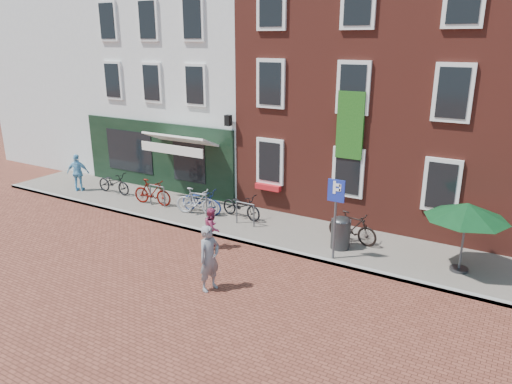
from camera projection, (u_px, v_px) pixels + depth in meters
The scene contains 17 objects.
ground at pixel (214, 236), 15.91m from camera, with size 80.00×80.00×0.00m, color brown.
sidewalk at pixel (262, 226), 16.65m from camera, with size 24.00×3.00×0.10m, color slate.
building_stucco at pixel (210, 79), 22.71m from camera, with size 8.00×8.00×9.00m, color silver.
building_brick_mid at pixel (352, 73), 19.17m from camera, with size 6.00×8.00×10.00m, color maroon.
filler_left at pixel (100, 73), 26.33m from camera, with size 7.00×8.00×9.00m, color silver.
litter_bin at pixel (341, 231), 14.63m from camera, with size 0.59×0.59×1.09m.
parking_sign at pixel (336, 205), 13.58m from camera, with size 0.50×0.08×2.43m.
parasol at pixel (467, 208), 12.78m from camera, with size 2.23×2.23×2.10m.
woman at pixel (209, 258), 12.28m from camera, with size 0.65×0.43×1.78m, color gray.
boy at pixel (212, 228), 14.83m from camera, with size 0.65×0.51×1.33m, color #9B3157.
cafe_person at pixel (78, 173), 20.18m from camera, with size 0.93×0.39×1.59m, color #6EB7DC.
bicycle_0 at pixel (114, 183), 19.94m from camera, with size 0.60×1.73×0.91m, color black.
bicycle_1 at pixel (152, 192), 18.55m from camera, with size 0.47×1.68×1.01m, color #530904.
bicycle_2 at pixel (202, 201), 17.71m from camera, with size 0.60×1.73×0.91m, color navy.
bicycle_3 at pixel (197, 201), 17.49m from camera, with size 0.47×1.68×1.01m, color #9C9C9F.
bicycle_4 at pixel (241, 206), 17.17m from camera, with size 0.60×1.73×0.91m, color black.
bicycle_5 at pixel (352, 228), 15.05m from camera, with size 0.47×1.68×1.01m, color black.
Camera 1 is at (8.67, -11.96, 6.25)m, focal length 33.46 mm.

